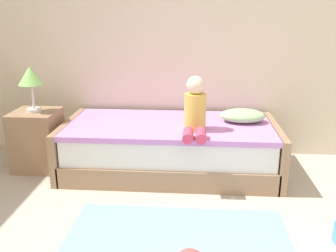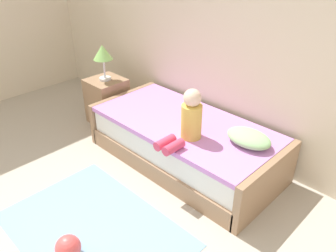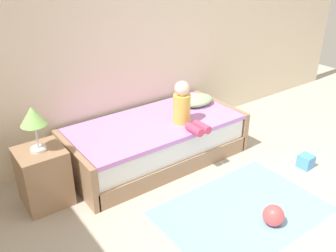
% 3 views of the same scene
% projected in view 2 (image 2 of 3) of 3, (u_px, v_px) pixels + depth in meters
% --- Properties ---
extents(wall_rear, '(7.20, 0.10, 2.90)m').
position_uv_depth(wall_rear, '(270.00, 29.00, 3.12)').
color(wall_rear, beige).
rests_on(wall_rear, ground).
extents(bed, '(2.11, 1.00, 0.50)m').
position_uv_depth(bed, '(184.00, 142.00, 3.65)').
color(bed, '#997556').
rests_on(bed, ground).
extents(nightstand, '(0.44, 0.44, 0.60)m').
position_uv_depth(nightstand, '(107.00, 101.00, 4.43)').
color(nightstand, '#997556').
rests_on(nightstand, ground).
extents(table_lamp, '(0.24, 0.24, 0.45)m').
position_uv_depth(table_lamp, '(103.00, 54.00, 4.12)').
color(table_lamp, silver).
rests_on(table_lamp, nightstand).
extents(child_figure, '(0.20, 0.51, 0.50)m').
position_uv_depth(child_figure, '(188.00, 120.00, 3.14)').
color(child_figure, gold).
rests_on(child_figure, bed).
extents(pillow, '(0.44, 0.30, 0.13)m').
position_uv_depth(pillow, '(249.00, 138.00, 3.12)').
color(pillow, '#99CC8C').
rests_on(pillow, bed).
extents(toy_ball, '(0.20, 0.20, 0.20)m').
position_uv_depth(toy_ball, '(68.00, 248.00, 2.60)').
color(toy_ball, '#E54C4C').
rests_on(toy_ball, ground).
extents(area_rug, '(1.60, 1.10, 0.01)m').
position_uv_depth(area_rug, '(94.00, 230.00, 2.89)').
color(area_rug, '#7AA8CC').
rests_on(area_rug, ground).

